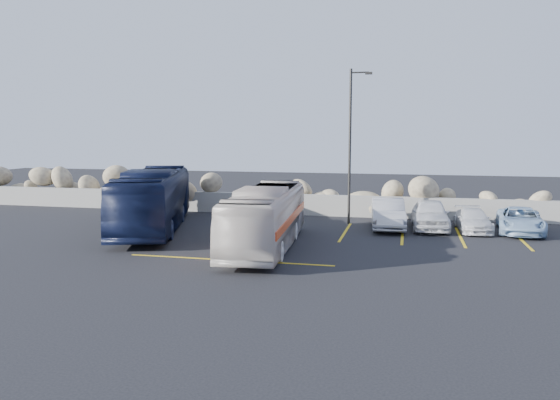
% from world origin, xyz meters
% --- Properties ---
extents(ground, '(90.00, 90.00, 0.00)m').
position_xyz_m(ground, '(0.00, 0.00, 0.00)').
color(ground, black).
rests_on(ground, ground).
extents(seawall, '(60.00, 0.40, 1.20)m').
position_xyz_m(seawall, '(0.00, 12.00, 0.60)').
color(seawall, gray).
rests_on(seawall, ground).
extents(riprap_pile, '(54.00, 2.80, 2.60)m').
position_xyz_m(riprap_pile, '(0.00, 13.20, 1.30)').
color(riprap_pile, '#8D795C').
rests_on(riprap_pile, ground).
extents(parking_lines, '(18.16, 9.36, 0.01)m').
position_xyz_m(parking_lines, '(4.64, 5.57, 0.01)').
color(parking_lines, gold).
rests_on(parking_lines, ground).
extents(lamppost, '(1.14, 0.18, 8.00)m').
position_xyz_m(lamppost, '(2.56, 9.50, 4.30)').
color(lamppost, '#292825').
rests_on(lamppost, ground).
extents(vintage_bus, '(2.84, 9.34, 2.56)m').
position_xyz_m(vintage_bus, '(-0.22, 2.71, 1.28)').
color(vintage_bus, beige).
rests_on(vintage_bus, ground).
extents(tour_coach, '(5.62, 10.99, 2.99)m').
position_xyz_m(tour_coach, '(-6.74, 5.66, 1.49)').
color(tour_coach, black).
rests_on(tour_coach, ground).
extents(car_a, '(1.87, 4.39, 1.48)m').
position_xyz_m(car_a, '(6.60, 8.88, 0.74)').
color(car_a, silver).
rests_on(car_a, ground).
extents(car_b, '(1.94, 4.60, 1.48)m').
position_xyz_m(car_b, '(4.55, 8.60, 0.74)').
color(car_b, '#B1B1B6').
rests_on(car_b, ground).
extents(car_c, '(1.71, 3.75, 1.06)m').
position_xyz_m(car_c, '(8.62, 8.77, 0.53)').
color(car_c, silver).
rests_on(car_c, ground).
extents(car_d, '(2.43, 4.53, 1.21)m').
position_xyz_m(car_d, '(10.77, 8.74, 0.60)').
color(car_d, '#95B6D3').
rests_on(car_d, ground).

